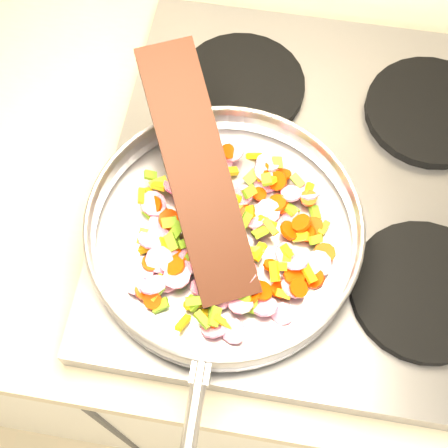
# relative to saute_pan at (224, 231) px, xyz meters

# --- Properties ---
(cooktop) EXTENTS (0.60, 0.60, 0.04)m
(cooktop) POSITION_rel_saute_pan_xyz_m (0.12, 0.12, -0.07)
(cooktop) COLOR #939399
(cooktop) RESTS_ON counter_top
(grate_fl) EXTENTS (0.19, 0.19, 0.02)m
(grate_fl) POSITION_rel_saute_pan_xyz_m (-0.02, -0.02, -0.04)
(grate_fl) COLOR black
(grate_fl) RESTS_ON cooktop
(grate_fr) EXTENTS (0.19, 0.19, 0.02)m
(grate_fr) POSITION_rel_saute_pan_xyz_m (0.26, -0.02, -0.04)
(grate_fr) COLOR black
(grate_fr) RESTS_ON cooktop
(grate_bl) EXTENTS (0.19, 0.19, 0.02)m
(grate_bl) POSITION_rel_saute_pan_xyz_m (-0.02, 0.26, -0.04)
(grate_bl) COLOR black
(grate_bl) RESTS_ON cooktop
(grate_br) EXTENTS (0.19, 0.19, 0.02)m
(grate_br) POSITION_rel_saute_pan_xyz_m (0.26, 0.26, -0.04)
(grate_br) COLOR black
(grate_br) RESTS_ON cooktop
(saute_pan) EXTENTS (0.39, 0.56, 0.05)m
(saute_pan) POSITION_rel_saute_pan_xyz_m (0.00, 0.00, 0.00)
(saute_pan) COLOR #9E9EA5
(saute_pan) RESTS_ON grate_fl
(vegetable_heap) EXTENTS (0.27, 0.29, 0.05)m
(vegetable_heap) POSITION_rel_saute_pan_xyz_m (0.01, -0.00, -0.01)
(vegetable_heap) COLOR #F53101
(vegetable_heap) RESTS_ON saute_pan
(wooden_spatula) EXTENTS (0.20, 0.31, 0.13)m
(wooden_spatula) POSITION_rel_saute_pan_xyz_m (-0.04, 0.05, 0.05)
(wooden_spatula) COLOR black
(wooden_spatula) RESTS_ON saute_pan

